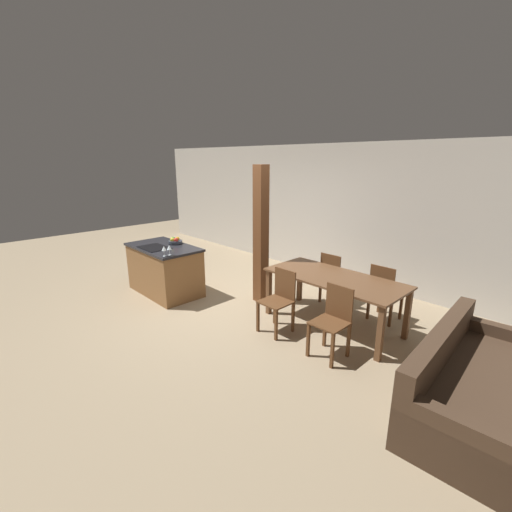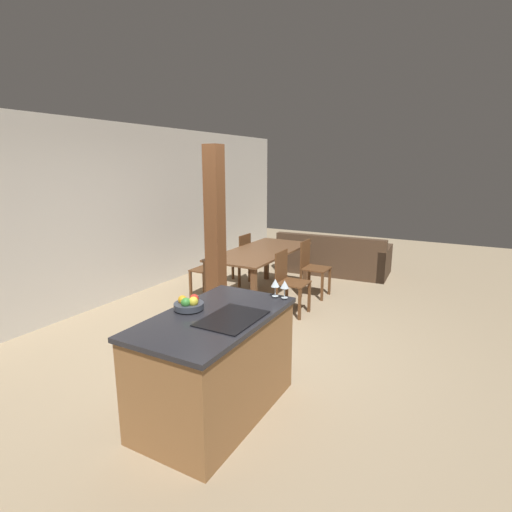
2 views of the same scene
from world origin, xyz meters
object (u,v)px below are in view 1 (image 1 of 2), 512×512
(dining_chair_far_right, at_px, (384,291))
(timber_post, at_px, (261,236))
(wine_glass_near, at_px, (164,249))
(dining_chair_near_right, at_px, (333,320))
(couch, at_px, (476,388))
(wine_glass_middle, at_px, (169,248))
(dining_chair_near_left, at_px, (279,299))
(kitchen_island, at_px, (165,269))
(fruit_bowl, at_px, (175,241))
(dining_table, at_px, (334,283))
(dining_chair_far_left, at_px, (333,277))

(dining_chair_far_right, distance_m, timber_post, 2.13)
(wine_glass_near, height_order, dining_chair_far_right, wine_glass_near)
(dining_chair_near_right, relative_size, couch, 0.42)
(dining_chair_near_right, bearing_deg, wine_glass_middle, -166.17)
(dining_chair_near_left, relative_size, dining_chair_near_right, 1.00)
(dining_chair_near_right, bearing_deg, dining_chair_far_right, 90.00)
(wine_glass_near, distance_m, dining_chair_far_right, 3.48)
(dining_chair_far_right, xyz_separation_m, timber_post, (-1.85, -0.78, 0.68))
(wine_glass_middle, bearing_deg, kitchen_island, 159.69)
(dining_chair_near_left, bearing_deg, wine_glass_middle, -159.74)
(wine_glass_middle, height_order, dining_chair_far_right, wine_glass_middle)
(wine_glass_near, bearing_deg, fruit_bowl, 137.77)
(dining_table, bearing_deg, dining_chair_far_right, 56.56)
(wine_glass_middle, relative_size, dining_chair_far_left, 0.19)
(wine_glass_middle, distance_m, dining_chair_far_right, 3.42)
(dining_table, bearing_deg, wine_glass_middle, -149.13)
(dining_chair_near_left, xyz_separation_m, couch, (2.46, 0.14, -0.22))
(wine_glass_near, bearing_deg, couch, 11.94)
(dining_chair_near_left, relative_size, dining_chair_far_right, 1.00)
(wine_glass_near, bearing_deg, dining_chair_near_right, 15.71)
(fruit_bowl, distance_m, couch, 4.96)
(fruit_bowl, bearing_deg, timber_post, 26.71)
(dining_chair_near_right, bearing_deg, dining_chair_far_left, 123.44)
(wine_glass_near, bearing_deg, dining_chair_near_left, 22.86)
(dining_chair_near_left, bearing_deg, timber_post, 148.81)
(fruit_bowl, bearing_deg, kitchen_island, -89.57)
(wine_glass_middle, height_order, dining_chair_near_left, wine_glass_middle)
(dining_chair_near_left, xyz_separation_m, dining_chair_near_right, (0.90, 0.00, 0.00))
(kitchen_island, xyz_separation_m, dining_chair_far_left, (2.45, 1.79, 0.03))
(couch, bearing_deg, dining_chair_near_right, 91.75)
(kitchen_island, relative_size, couch, 0.68)
(dining_chair_far_right, distance_m, couch, 1.99)
(dining_chair_far_left, bearing_deg, fruit_bowl, 32.11)
(wine_glass_middle, bearing_deg, wine_glass_near, -90.00)
(dining_chair_far_left, xyz_separation_m, couch, (2.46, -1.22, -0.22))
(fruit_bowl, height_order, wine_glass_middle, wine_glass_middle)
(fruit_bowl, xyz_separation_m, wine_glass_near, (0.65, -0.59, 0.08))
(wine_glass_near, bearing_deg, wine_glass_middle, 90.00)
(dining_chair_near_left, relative_size, couch, 0.42)
(dining_chair_near_left, bearing_deg, wine_glass_near, -157.14)
(dining_chair_near_right, xyz_separation_m, dining_chair_far_right, (0.00, 1.36, 0.00))
(fruit_bowl, relative_size, wine_glass_near, 1.53)
(wine_glass_middle, xyz_separation_m, dining_chair_near_left, (1.80, 0.66, -0.54))
(dining_chair_far_right, relative_size, couch, 0.42)
(dining_table, relative_size, dining_chair_far_right, 2.23)
(wine_glass_middle, xyz_separation_m, dining_chair_far_left, (1.80, 2.03, -0.54))
(kitchen_island, distance_m, wine_glass_middle, 0.90)
(fruit_bowl, distance_m, dining_chair_near_right, 3.38)
(kitchen_island, bearing_deg, fruit_bowl, 90.43)
(fruit_bowl, relative_size, dining_chair_near_left, 0.28)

